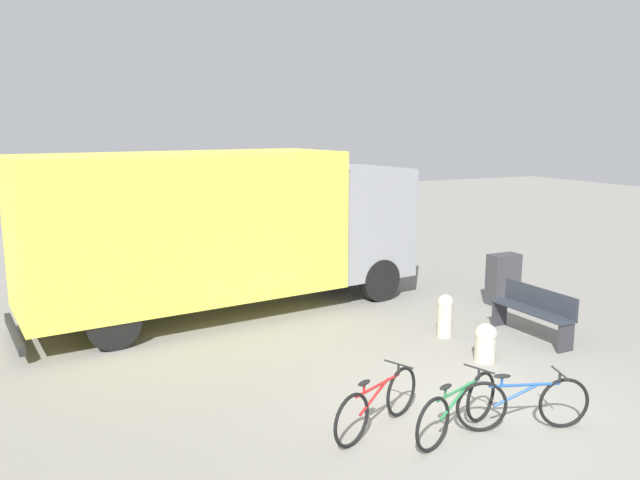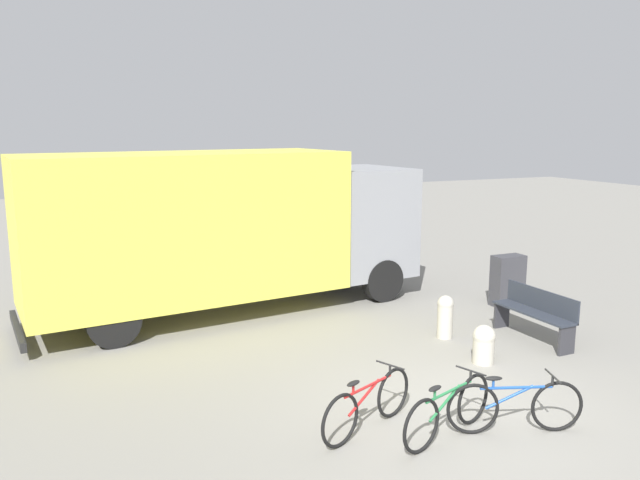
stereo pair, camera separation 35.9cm
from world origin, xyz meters
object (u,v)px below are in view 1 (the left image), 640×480
Objects in this scene: delivery_truck at (223,226)px; bollard_near_bench at (486,341)px; bicycle_middle at (458,408)px; bicycle_near at (378,403)px; utility_box at (503,279)px; bollard_far_bench at (445,314)px; park_bench at (534,310)px; bicycle_far at (523,403)px.

delivery_truck is 13.19× the size of bollard_near_bench.
bicycle_near is at bearing 127.19° from bicycle_middle.
bicycle_middle is 2.68m from bollard_near_bench.
delivery_truck is at bearing 160.78° from utility_box.
bicycle_middle is at bearing -124.07° from bollard_far_bench.
bicycle_far is (-2.69, -2.60, -0.16)m from park_bench.
bicycle_far is (0.83, -0.23, 0.00)m from bicycle_middle.
bicycle_middle is 2.61× the size of bollard_near_bench.
bollard_far_bench is at bearing 88.77° from bicycle_far.
bicycle_near and bicycle_far have the same top height.
bollard_far_bench is (2.09, 3.10, 0.07)m from bicycle_middle.
delivery_truck is at bearing 125.88° from bicycle_far.
utility_box is at bearing 10.98° from bicycle_near.
bicycle_far is 1.52× the size of utility_box.
delivery_truck is at bearing 68.11° from bicycle_near.
bollard_far_bench reaches higher than bicycle_near.
park_bench is 1.66m from bollard_near_bench.
delivery_truck is 4.89× the size of park_bench.
bicycle_middle is 1.52× the size of utility_box.
park_bench is 1.07× the size of bicycle_near.
bollard_near_bench is at bearing 107.81° from park_bench.
bollard_far_bench is at bearing -51.89° from delivery_truck.
bollard_far_bench is (0.13, 1.27, 0.10)m from bollard_near_bench.
bicycle_middle is at bearing 122.46° from park_bench.
bollard_near_bench is at bearing -62.51° from delivery_truck.
bicycle_middle is (-3.52, -2.37, -0.16)m from park_bench.
utility_box is (5.35, 3.79, 0.19)m from bicycle_near.
utility_box reaches higher than bicycle_far.
bicycle_far is 2.10× the size of bollard_far_bench.
utility_box is at bearing 70.56° from bicycle_far.
utility_box is (5.60, -1.95, -1.26)m from delivery_truck.
bicycle_near is at bearing -144.72° from utility_box.
bicycle_near is at bearing -94.36° from delivery_truck.
bollard_far_bench is (3.17, -3.18, -1.37)m from delivery_truck.
bicycle_far is at bearing -110.81° from bollard_far_bench.
delivery_truck is 6.06m from utility_box.
bicycle_middle is at bearing -175.95° from bicycle_far.
bicycle_near is (0.24, -5.74, -1.45)m from delivery_truck.
park_bench is 4.25m from bicycle_middle.
bicycle_near is 1.48× the size of utility_box.
bollard_far_bench is 0.73× the size of utility_box.
park_bench is 1.03× the size of bicycle_far.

